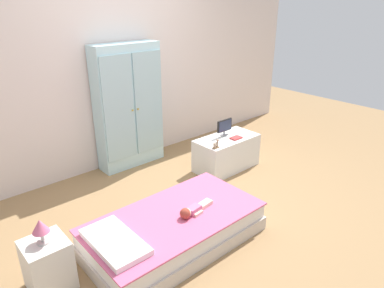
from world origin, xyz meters
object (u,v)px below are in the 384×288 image
wardrobe (129,107)px  bed (174,229)px  book_red (236,138)px  tv_stand (226,153)px  doll (191,211)px  table_lamp (40,227)px  tv_monitor (225,126)px  rocking_horse_toy (216,144)px  nightstand (48,265)px

wardrobe → bed: bearing=-110.1°
book_red → bed: bearing=-157.0°
bed → tv_stand: (1.45, 0.74, 0.07)m
doll → tv_stand: (1.33, 0.83, -0.11)m
table_lamp → tv_monitor: tv_monitor is taller
doll → rocking_horse_toy: size_ratio=3.60×
nightstand → rocking_horse_toy: 2.22m
wardrobe → book_red: wardrobe is taller
table_lamp → wardrobe: wardrobe is taller
bed → book_red: book_red is taller
tv_monitor → book_red: size_ratio=1.64×
doll → rocking_horse_toy: (1.00, 0.68, 0.15)m
tv_stand → tv_monitor: bearing=70.1°
bed → wardrobe: 1.89m
tv_stand → book_red: bearing=-57.3°
bed → tv_stand: bearing=27.0°
wardrobe → tv_monitor: bearing=-44.4°
bed → doll: 0.24m
nightstand → wardrobe: 2.28m
nightstand → tv_monitor: size_ratio=1.73×
rocking_horse_toy → book_red: rocking_horse_toy is taller
table_lamp → tv_stand: 2.58m
nightstand → table_lamp: table_lamp is taller
tv_stand → book_red: 0.25m
bed → doll: doll is taller
nightstand → wardrobe: size_ratio=0.26×
bed → rocking_horse_toy: bearing=28.2°
table_lamp → wardrobe: 2.21m
tv_stand → bed: bearing=-153.0°
doll → tv_monitor: tv_monitor is taller
doll → nightstand: size_ratio=0.94×
book_red → doll: bearing=-152.4°
bed → table_lamp: bearing=168.2°
rocking_horse_toy → tv_monitor: bearing=30.8°
doll → table_lamp: table_lamp is taller
doll → book_red: (1.39, 0.73, 0.11)m
nightstand → tv_monitor: (2.53, 0.60, 0.34)m
table_lamp → rocking_horse_toy: size_ratio=1.82×
nightstand → tv_stand: tv_stand is taller
table_lamp → tv_stand: bearing=11.8°
nightstand → rocking_horse_toy: bearing=10.0°
tv_stand → rocking_horse_toy: bearing=-157.0°
doll → nightstand: nightstand is taller
bed → table_lamp: (-1.05, 0.22, 0.41)m
tv_stand → doll: bearing=-148.2°
doll → table_lamp: (-1.17, 0.30, 0.23)m
table_lamp → rocking_horse_toy: (2.17, 0.38, -0.08)m
doll → book_red: size_ratio=2.67×
doll → rocking_horse_toy: rocking_horse_toy is taller
doll → tv_monitor: bearing=33.5°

